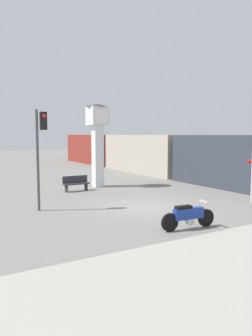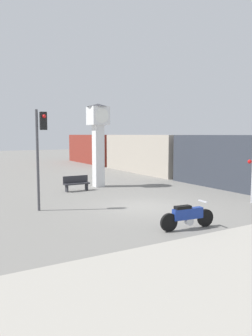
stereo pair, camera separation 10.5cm
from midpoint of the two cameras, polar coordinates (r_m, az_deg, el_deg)
The scene contains 6 objects.
ground_plane at distance 15.74m, azimuth 3.37°, elevation -6.76°, with size 120.00×120.00×0.00m, color slate.
motorcycle at distance 12.24m, azimuth 10.91°, elevation -8.24°, with size 2.24×0.50×0.99m.
clock_tower at distance 21.51m, azimuth -4.73°, elevation 6.23°, with size 1.40×1.40×5.42m.
freight_train at distance 30.09m, azimuth 3.59°, elevation 2.54°, with size 2.80×32.30×3.40m.
traffic_light at distance 15.12m, azimuth -14.50°, elevation 4.43°, with size 0.50×0.35×4.54m.
bench at distance 20.21m, azimuth -8.51°, elevation -2.58°, with size 1.60×0.44×0.92m.
Camera 2 is at (-8.46, -12.82, 3.43)m, focal length 35.00 mm.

